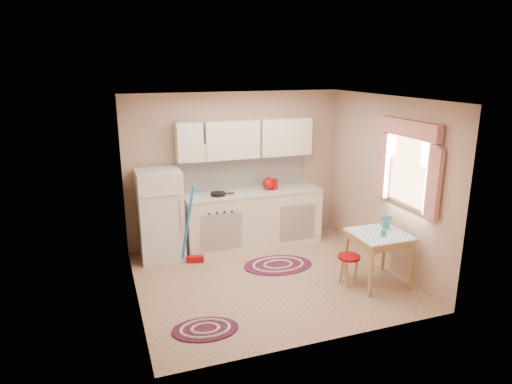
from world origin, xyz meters
TOP-DOWN VIEW (x-y plane):
  - room_shell at (0.16, 0.24)m, footprint 3.64×3.60m
  - fridge at (-1.31, 1.25)m, footprint 0.65×0.60m
  - broom at (-0.86, 0.90)m, footprint 0.30×0.19m
  - base_cabinets at (0.21, 1.30)m, footprint 2.25×0.60m
  - countertop at (0.21, 1.30)m, footprint 2.27×0.62m
  - frying_pan at (-0.39, 1.25)m, footprint 0.27×0.27m
  - red_kettle at (0.48, 1.30)m, footprint 0.24×0.23m
  - red_canister at (0.58, 1.30)m, footprint 0.13×0.13m
  - table at (1.36, -0.60)m, footprint 0.72×0.72m
  - stool at (0.96, -0.51)m, footprint 0.40×0.40m
  - coffee_pot at (1.54, -0.48)m, footprint 0.15×0.14m
  - mug at (1.34, -0.70)m, footprint 0.09×0.09m
  - rug_center at (0.28, 0.37)m, footprint 1.11×0.79m
  - rug_left at (-1.15, -0.95)m, footprint 0.83×0.61m

SIDE VIEW (x-z plane):
  - rug_center at x=0.28m, z-range 0.00..0.02m
  - rug_left at x=-1.15m, z-range 0.00..0.02m
  - stool at x=0.96m, z-range 0.00..0.42m
  - table at x=1.36m, z-range 0.00..0.72m
  - base_cabinets at x=0.21m, z-range 0.00..0.88m
  - broom at x=-0.86m, z-range 0.00..1.20m
  - fridge at x=-1.31m, z-range 0.00..1.40m
  - mug at x=1.34m, z-range 0.72..0.82m
  - coffee_pot at x=1.54m, z-range 0.72..1.00m
  - countertop at x=0.21m, z-range 0.88..0.92m
  - frying_pan at x=-0.39m, z-range 0.92..0.97m
  - red_canister at x=0.58m, z-range 0.92..1.08m
  - red_kettle at x=0.48m, z-range 0.92..1.13m
  - room_shell at x=0.16m, z-range 0.34..2.86m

